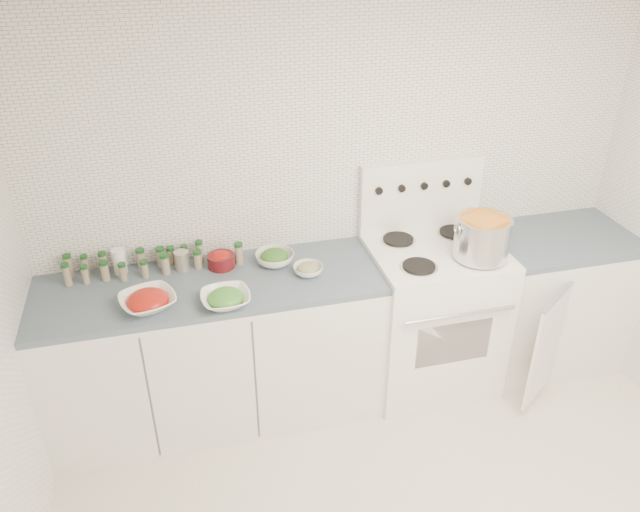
{
  "coord_description": "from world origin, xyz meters",
  "views": [
    {
      "loc": [
        -0.95,
        -1.68,
        2.68
      ],
      "look_at": [
        -0.23,
        1.14,
        1.01
      ],
      "focal_mm": 35.0,
      "sensor_mm": 36.0,
      "label": 1
    }
  ],
  "objects_px": {
    "stock_pot": "(482,236)",
    "bowl_tomato": "(148,301)",
    "bowl_snowpea": "(226,298)",
    "stove": "(430,311)"
  },
  "relations": [
    {
      "from": "stove",
      "to": "bowl_snowpea",
      "type": "xyz_separation_m",
      "value": [
        -1.24,
        -0.22,
        0.44
      ]
    },
    {
      "from": "stock_pot",
      "to": "bowl_snowpea",
      "type": "relative_size",
      "value": 1.25
    },
    {
      "from": "stock_pot",
      "to": "bowl_tomato",
      "type": "relative_size",
      "value": 0.96
    },
    {
      "from": "stock_pot",
      "to": "bowl_tomato",
      "type": "xyz_separation_m",
      "value": [
        -1.81,
        0.01,
        -0.13
      ]
    },
    {
      "from": "stove",
      "to": "bowl_snowpea",
      "type": "height_order",
      "value": "stove"
    },
    {
      "from": "bowl_tomato",
      "to": "bowl_snowpea",
      "type": "bearing_deg",
      "value": -10.38
    },
    {
      "from": "stock_pot",
      "to": "bowl_tomato",
      "type": "bearing_deg",
      "value": 179.6
    },
    {
      "from": "bowl_snowpea",
      "to": "stove",
      "type": "bearing_deg",
      "value": 9.86
    },
    {
      "from": "bowl_tomato",
      "to": "bowl_snowpea",
      "type": "relative_size",
      "value": 1.31
    },
    {
      "from": "stock_pot",
      "to": "bowl_tomato",
      "type": "distance_m",
      "value": 1.81
    }
  ]
}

